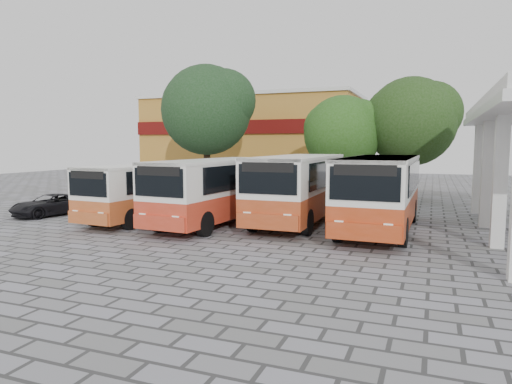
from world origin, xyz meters
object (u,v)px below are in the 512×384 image
at_px(bus_far_right, 380,188).
at_px(bus_centre_right, 298,184).
at_px(bus_far_left, 146,188).
at_px(parked_car, 50,205).
at_px(bus_centre_left, 215,187).

bearing_deg(bus_far_right, bus_centre_right, 169.78).
height_order(bus_far_left, parked_car, bus_far_left).
xyz_separation_m(bus_centre_right, bus_far_right, (3.82, -0.75, 0.01)).
bearing_deg(bus_centre_left, bus_centre_right, 31.23).
relative_size(bus_centre_right, bus_far_right, 1.00).
bearing_deg(bus_centre_right, bus_centre_left, -153.40).
bearing_deg(bus_far_left, bus_centre_left, 5.78).
height_order(bus_centre_right, parked_car, bus_centre_right).
relative_size(bus_far_left, bus_centre_right, 0.88).
bearing_deg(bus_far_right, bus_centre_left, -171.10).
bearing_deg(parked_car, bus_far_left, 20.80).
height_order(bus_centre_left, parked_car, bus_centre_left).
xyz_separation_m(bus_far_left, parked_car, (-5.51, -0.62, -1.02)).
bearing_deg(bus_centre_right, bus_far_right, -11.62).
relative_size(bus_far_left, parked_car, 1.94).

